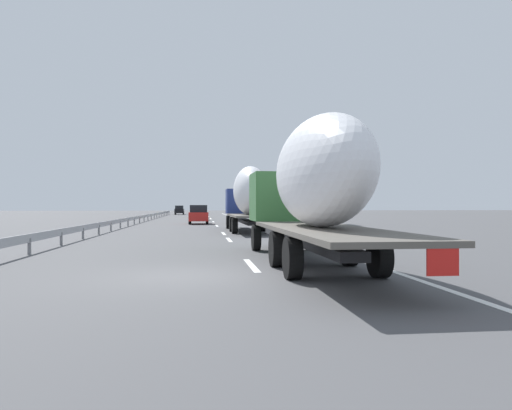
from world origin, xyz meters
TOP-DOWN VIEW (x-y plane):
  - ground_plane at (40.00, 0.00)m, footprint 260.00×260.00m
  - lane_stripe_0 at (2.00, -1.80)m, footprint 3.20×0.20m
  - lane_stripe_1 at (12.84, -1.80)m, footprint 3.20×0.20m
  - lane_stripe_2 at (18.51, -1.80)m, footprint 3.20×0.20m
  - lane_stripe_3 at (30.28, -1.80)m, footprint 3.20×0.20m
  - lane_stripe_4 at (41.32, -1.80)m, footprint 3.20×0.20m
  - lane_stripe_5 at (52.84, -1.80)m, footprint 3.20×0.20m
  - lane_stripe_6 at (56.04, -1.80)m, footprint 3.20×0.20m
  - lane_stripe_7 at (67.90, -1.80)m, footprint 3.20×0.20m
  - lane_stripe_8 at (80.03, -1.80)m, footprint 3.20×0.20m
  - lane_stripe_9 at (75.55, -1.80)m, footprint 3.20×0.20m
  - edge_line_right at (45.00, -5.50)m, footprint 110.00×0.20m
  - truck_lead at (20.58, -3.60)m, footprint 12.31×2.55m
  - truck_trailing at (1.91, -3.60)m, footprint 14.06×2.55m
  - car_white_van at (48.63, -0.05)m, footprint 4.45×1.81m
  - car_black_suv at (86.00, 3.78)m, footprint 4.47×1.85m
  - car_red_compact at (35.10, -0.17)m, footprint 4.13×1.90m
  - car_yellow_coupe at (61.83, 0.10)m, footprint 4.68×1.91m
  - road_sign at (40.57, -6.70)m, footprint 0.10×0.90m
  - tree_0 at (33.19, -12.23)m, footprint 3.83×3.83m
  - tree_1 at (55.55, -9.52)m, footprint 2.83×2.83m
  - tree_2 at (75.47, -12.18)m, footprint 3.95×3.95m
  - guardrail_median at (43.00, 6.00)m, footprint 94.00×0.10m

SIDE VIEW (x-z plane):
  - ground_plane at x=40.00m, z-range 0.00..0.00m
  - lane_stripe_0 at x=2.00m, z-range 0.00..0.01m
  - lane_stripe_1 at x=12.84m, z-range 0.00..0.01m
  - lane_stripe_2 at x=18.51m, z-range 0.00..0.01m
  - lane_stripe_3 at x=30.28m, z-range 0.00..0.01m
  - lane_stripe_4 at x=41.32m, z-range 0.00..0.01m
  - lane_stripe_5 at x=52.84m, z-range 0.00..0.01m
  - lane_stripe_6 at x=56.04m, z-range 0.00..0.01m
  - lane_stripe_7 at x=67.90m, z-range 0.00..0.01m
  - lane_stripe_8 at x=80.03m, z-range 0.00..0.01m
  - lane_stripe_9 at x=75.55m, z-range 0.00..0.01m
  - edge_line_right at x=45.00m, z-range 0.00..0.01m
  - guardrail_median at x=43.00m, z-range 0.20..0.96m
  - car_yellow_coupe at x=61.83m, z-range 0.02..1.79m
  - car_white_van at x=48.63m, z-range 0.01..1.82m
  - car_black_suv at x=86.00m, z-range 0.01..1.85m
  - car_red_compact at x=35.10m, z-range 0.01..1.87m
  - road_sign at x=40.57m, z-range 0.64..4.00m
  - truck_trailing at x=1.91m, z-range 0.29..4.57m
  - truck_lead at x=20.58m, z-range 0.26..4.68m
  - tree_2 at x=75.47m, z-range 0.64..6.17m
  - tree_1 at x=55.55m, z-range 0.76..6.21m
  - tree_0 at x=33.19m, z-range 0.90..6.57m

